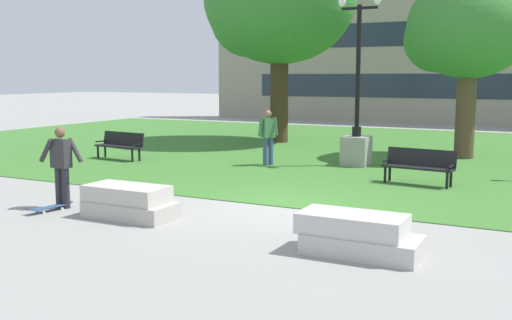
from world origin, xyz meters
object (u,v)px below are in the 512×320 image
Objects in this scene: lamp_post_center at (357,131)px; concrete_block_left at (358,235)px; concrete_block_center at (129,202)px; park_bench_near_right at (120,144)px; person_bystander_near_lawn at (268,134)px; skateboard at (50,207)px; person_skateboarder at (61,163)px; park_bench_near_left at (419,164)px.

concrete_block_left is at bearing -72.16° from lamp_post_center.
concrete_block_center is 0.98× the size of park_bench_near_right.
concrete_block_center is 0.35× the size of lamp_post_center.
skateboard is at bearing -99.10° from person_bystander_near_lawn.
person_bystander_near_lawn is (1.24, 7.37, 0.02)m from person_skateboarder.
park_bench_near_left is at bearing 45.03° from person_skateboarder.
concrete_block_center and concrete_block_left have the same top height.
concrete_block_left is 1.02× the size of park_bench_near_left.
person_skateboarder is at bearing 176.62° from concrete_block_left.
lamp_post_center reaches higher than park_bench_near_right.
person_bystander_near_lawn reaches higher than concrete_block_center.
lamp_post_center is at bearing 17.15° from park_bench_near_right.
concrete_block_center is at bearing -2.37° from person_skateboarder.
park_bench_near_right is (-9.83, 0.18, 0.00)m from park_bench_near_left.
skateboard is (-1.83, -0.30, -0.22)m from concrete_block_center.
person_bystander_near_lawn is (1.24, 7.75, 0.90)m from skateboard.
lamp_post_center reaches higher than person_skateboarder.
skateboard is at bearing -61.06° from park_bench_near_right.
park_bench_near_left is (-0.45, 6.53, 0.23)m from concrete_block_left.
concrete_block_center is 7.56m from park_bench_near_left.
person_skateboarder is 1.65× the size of skateboard.
person_skateboarder is at bearing 177.63° from concrete_block_center.
concrete_block_left is 12.28m from park_bench_near_right.
person_bystander_near_lawn is (-4.89, 1.24, 0.44)m from park_bench_near_left.
person_bystander_near_lawn reaches higher than park_bench_near_right.
lamp_post_center is at bearing 66.81° from person_skateboarder.
skateboard is (-0.00, -0.37, -0.88)m from person_skateboarder.
concrete_block_center is 1.06× the size of person_bystander_near_lawn.
park_bench_near_right reaches higher than concrete_block_center.
person_skateboarder is at bearing -99.55° from person_bystander_near_lawn.
park_bench_near_left reaches higher than concrete_block_left.
lamp_post_center reaches higher than park_bench_near_left.
skateboard is 7.90m from person_bystander_near_lawn.
person_bystander_near_lawn is at bearing 12.05° from park_bench_near_right.
lamp_post_center is (3.68, 8.97, 1.00)m from skateboard.
park_bench_near_left is (6.13, 6.51, 0.45)m from skateboard.
park_bench_near_right is (-5.53, 6.40, 0.23)m from concrete_block_center.
lamp_post_center is 3.08× the size of person_bystander_near_lawn.
park_bench_near_right is 7.75m from lamp_post_center.
park_bench_near_left is 5.06m from person_bystander_near_lawn.
concrete_block_center is 1.86m from skateboard.
concrete_block_left is 6.58m from skateboard.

